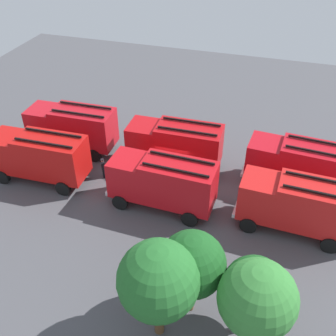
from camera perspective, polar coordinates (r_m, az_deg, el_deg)
The scene contains 15 objects.
ground_plane at distance 29.57m, azimuth -0.00°, elevation -2.18°, with size 54.68×54.68×0.00m, color #4C4C51.
fire_truck_0 at distance 29.30m, azimuth 18.14°, elevation 0.57°, with size 7.37×3.21×3.88m.
fire_truck_1 at distance 29.98m, azimuth 1.01°, elevation 3.50°, with size 7.24×2.85×3.88m.
fire_truck_2 at distance 33.05m, azimuth -13.48°, elevation 5.81°, with size 7.26×2.89×3.88m.
fire_truck_3 at distance 25.85m, azimuth 18.03°, elevation -4.84°, with size 7.32×3.07×3.88m.
fire_truck_4 at distance 26.30m, azimuth -0.71°, elevation -1.88°, with size 7.29×2.97×3.88m.
fire_truck_5 at distance 30.15m, azimuth -17.87°, elevation 1.73°, with size 7.26×2.90×3.88m.
firefighter_0 at distance 31.87m, azimuth 19.49°, elevation 0.69°, with size 0.42×0.27×1.65m.
firefighter_1 at distance 32.89m, azimuth -2.30°, elevation 4.20°, with size 0.28×0.44×1.65m.
firefighter_2 at distance 30.04m, azimuth -9.22°, elevation 0.12°, with size 0.43×0.48×1.61m.
tree_0 at distance 18.54m, azimuth 12.60°, elevation -17.74°, with size 3.53×3.53×5.48m.
tree_1 at distance 19.56m, azimuth 12.18°, elevation -16.38°, with size 3.01×3.01×4.66m.
tree_2 at distance 19.62m, azimuth 3.42°, elevation -13.53°, with size 3.32×3.32×5.14m.
tree_3 at distance 18.41m, azimuth -1.39°, elevation -15.73°, with size 3.77×3.77×5.84m.
traffic_cone_0 at distance 33.10m, azimuth -16.91°, elevation 1.54°, with size 0.51×0.51×0.72m, color #F2600C.
Camera 1 is at (-6.78, 22.06, 18.48)m, focal length 42.82 mm.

